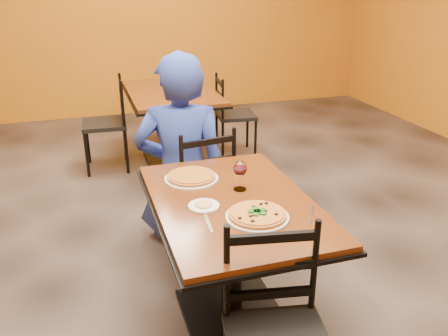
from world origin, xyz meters
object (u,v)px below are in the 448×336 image
object	(u,v)px
pizza_main	(257,214)
plate_main	(257,217)
table_main	(232,232)
diner	(181,149)
chair_second_left	(104,124)
chair_second_right	(236,116)
plate_far	(191,179)
pizza_far	(191,176)
wine_glass	(240,174)
chair_main_far	(198,186)
table_second	(172,109)
side_plate	(204,206)

from	to	relation	value
pizza_main	plate_main	bearing A→B (deg)	0.00
table_main	diner	size ratio (longest dim) A/B	0.89
chair_second_left	pizza_main	distance (m)	2.81
chair_second_right	plate_far	distance (m)	2.45
pizza_far	wine_glass	xyz separation A→B (m)	(0.22, -0.21, 0.07)
wine_glass	chair_second_left	bearing A→B (deg)	103.36
chair_main_far	pizza_far	size ratio (longest dim) A/B	3.27
plate_main	pizza_far	world-z (taller)	pizza_far
chair_second_right	diner	distance (m)	1.81
chair_second_left	plate_far	size ratio (longest dim) A/B	2.99
table_second	plate_far	xyz separation A→B (m)	(-0.34, -2.20, 0.20)
wine_glass	chair_main_far	bearing A→B (deg)	94.19
chair_main_far	diner	distance (m)	0.29
chair_main_far	table_main	bearing A→B (deg)	79.46
chair_second_left	plate_far	world-z (taller)	chair_second_left
chair_second_right	chair_main_far	bearing A→B (deg)	159.14
pizza_main	plate_far	distance (m)	0.58
pizza_far	chair_second_left	bearing A→B (deg)	99.09
table_main	chair_second_left	distance (m)	2.57
table_second	pizza_main	bearing A→B (deg)	-92.97
plate_far	wine_glass	distance (m)	0.32
plate_far	pizza_far	world-z (taller)	pizza_far
wine_glass	plate_main	bearing A→B (deg)	-94.65
chair_second_left	table_second	bearing A→B (deg)	93.88
table_second	wine_glass	bearing A→B (deg)	-92.74
table_second	chair_second_left	bearing A→B (deg)	180.00
chair_second_left	plate_far	xyz separation A→B (m)	(0.35, -2.20, 0.29)
side_plate	plate_far	bearing A→B (deg)	86.29
table_main	side_plate	size ratio (longest dim) A/B	7.69
diner	pizza_main	bearing A→B (deg)	109.52
chair_main_far	chair_second_left	xyz separation A→B (m)	(-0.52, 1.68, 0.01)
wine_glass	table_main	bearing A→B (deg)	-125.55
chair_second_left	chair_second_right	size ratio (longest dim) A/B	1.07
chair_second_right	diner	bearing A→B (deg)	154.66
chair_main_far	chair_second_right	bearing A→B (deg)	-125.79
chair_main_far	plate_far	distance (m)	0.62
table_second	plate_main	xyz separation A→B (m)	(-0.14, -2.74, 0.20)
pizza_far	pizza_main	bearing A→B (deg)	-70.41
chair_main_far	side_plate	size ratio (longest dim) A/B	5.72
table_main	pizza_far	size ratio (longest dim) A/B	4.39
table_main	chair_second_right	size ratio (longest dim) A/B	1.42
side_plate	wine_glass	xyz separation A→B (m)	(0.24, 0.14, 0.08)
plate_main	chair_second_right	bearing A→B (deg)	73.15
pizza_far	wine_glass	world-z (taller)	wine_glass
table_main	wine_glass	bearing A→B (deg)	54.45
chair_main_far	chair_second_left	world-z (taller)	chair_second_left
plate_far	pizza_main	bearing A→B (deg)	-70.41
diner	pizza_far	bearing A→B (deg)	97.11
diner	side_plate	world-z (taller)	diner
side_plate	wine_glass	size ratio (longest dim) A/B	0.89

